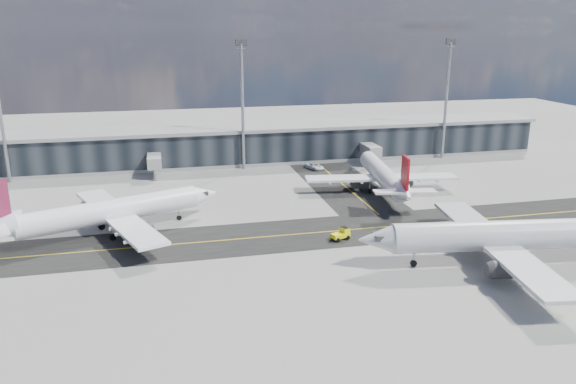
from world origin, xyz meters
name	(u,v)px	position (x,y,z in m)	size (l,w,h in m)	color
ground	(292,244)	(0.00, 0.00, 0.00)	(300.00, 300.00, 0.00)	gray
taxiway_lanes	(300,219)	(3.91, 10.74, 0.01)	(180.00, 63.00, 0.03)	black
terminal_concourse	(239,145)	(0.04, 54.93, 4.09)	(152.00, 19.80, 8.80)	black
floodlight_masts	(242,101)	(0.00, 48.00, 15.61)	(102.50, 0.70, 28.90)	gray
airliner_af	(107,212)	(-27.26, 10.75, 3.70)	(36.46, 31.53, 11.19)	white
airliner_redtail	(383,175)	(23.82, 22.79, 3.49)	(30.51, 35.64, 10.56)	white
airliner_near	(508,236)	(27.17, -13.50, 4.07)	(41.56, 35.56, 12.32)	#BABDBF
baggage_tug	(342,234)	(7.91, 0.31, 0.92)	(3.22, 2.33, 1.83)	#FFFD0D
service_van	(315,166)	(15.83, 44.00, 0.71)	(2.35, 5.09, 1.42)	white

